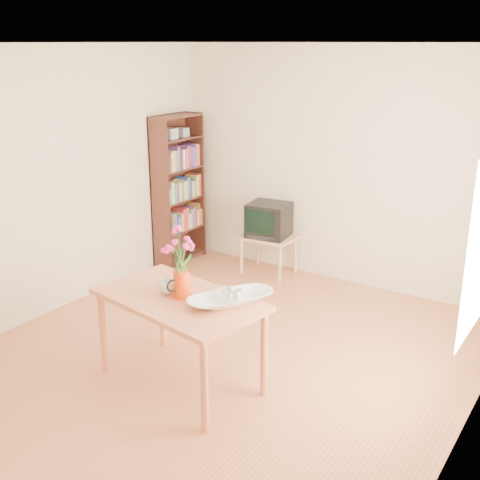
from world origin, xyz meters
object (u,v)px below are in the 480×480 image
Objects in this scene: table at (179,308)px; bowl at (230,278)px; mug at (168,287)px; pitcher at (182,285)px; television at (270,219)px.

table is 0.50m from bowl.
pitcher is at bearing 163.29° from mug.
bowl is 2.59m from television.
pitcher is at bearing 44.92° from table.
pitcher reaches higher than table.
television is (-1.05, 2.35, -0.29)m from bowl.
bowl is at bearing 175.89° from mug.
mug is 0.31× the size of bowl.
mug is at bearing -168.10° from bowl.
pitcher is 1.63× the size of mug.
table is 2.56m from television.
television is (-0.66, 2.47, -0.00)m from table.
bowl is (0.39, 0.12, 0.29)m from table.
mug reaches higher than table.
table is at bearing -122.41° from pitcher.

